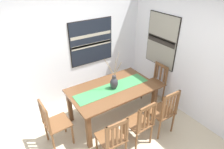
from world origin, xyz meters
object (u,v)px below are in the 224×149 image
(chair_2, at_px, (140,123))
(chair_4, at_px, (54,123))
(dining_table, at_px, (112,93))
(centerpiece_vase, at_px, (114,83))
(chair_1, at_px, (113,138))
(painting_on_back_wall, at_px, (91,42))
(painting_on_side_wall, at_px, (162,41))
(chair_3, at_px, (155,82))
(chair_0, at_px, (164,111))

(chair_2, relative_size, chair_4, 1.01)
(dining_table, distance_m, centerpiece_vase, 0.25)
(chair_1, height_order, chair_2, chair_2)
(centerpiece_vase, bearing_deg, painting_on_back_wall, 83.98)
(centerpiece_vase, relative_size, chair_4, 0.78)
(dining_table, distance_m, chair_1, 1.06)
(chair_4, relative_size, painting_on_side_wall, 0.80)
(chair_3, distance_m, painting_on_back_wall, 1.77)
(centerpiece_vase, height_order, chair_4, centerpiece_vase)
(centerpiece_vase, bearing_deg, chair_2, -89.68)
(chair_0, relative_size, chair_2, 1.03)
(centerpiece_vase, relative_size, chair_2, 0.77)
(chair_0, bearing_deg, painting_on_side_wall, 50.42)
(painting_on_back_wall, xyz_separation_m, painting_on_side_wall, (1.30, -0.90, 0.04))
(dining_table, xyz_separation_m, chair_0, (0.58, -0.87, -0.14))
(painting_on_side_wall, bearing_deg, chair_1, -152.74)
(chair_1, height_order, painting_on_back_wall, painting_on_back_wall)
(chair_1, distance_m, painting_on_back_wall, 2.24)
(dining_table, xyz_separation_m, chair_4, (-1.24, -0.02, -0.16))
(chair_0, distance_m, painting_on_back_wall, 2.16)
(chair_2, distance_m, painting_on_side_wall, 1.96)
(chair_0, xyz_separation_m, painting_on_back_wall, (-0.45, 1.93, 0.86))
(chair_3, bearing_deg, chair_2, -144.70)
(chair_0, height_order, chair_4, chair_0)
(chair_1, height_order, chair_3, chair_1)
(chair_2, height_order, chair_3, chair_2)
(dining_table, height_order, centerpiece_vase, centerpiece_vase)
(dining_table, relative_size, painting_on_back_wall, 1.62)
(painting_on_back_wall, relative_size, painting_on_side_wall, 0.89)
(chair_1, distance_m, chair_3, 1.99)
(chair_2, relative_size, painting_on_back_wall, 0.91)
(centerpiece_vase, xyz_separation_m, chair_0, (0.56, -0.84, -0.38))
(painting_on_back_wall, bearing_deg, painting_on_side_wall, -34.73)
(chair_2, height_order, painting_on_side_wall, painting_on_side_wall)
(dining_table, bearing_deg, chair_3, -0.31)
(painting_on_back_wall, bearing_deg, chair_2, -93.31)
(dining_table, height_order, painting_on_back_wall, painting_on_back_wall)
(chair_1, xyz_separation_m, chair_3, (1.79, 0.86, -0.01))
(chair_3, bearing_deg, chair_0, -126.43)
(chair_4, distance_m, painting_on_side_wall, 2.83)
(painting_on_side_wall, bearing_deg, painting_on_back_wall, 145.27)
(chair_1, bearing_deg, painting_on_back_wall, 69.94)
(chair_4, height_order, painting_on_back_wall, painting_on_back_wall)
(centerpiece_vase, distance_m, painting_on_side_wall, 1.52)
(centerpiece_vase, bearing_deg, chair_4, 179.38)
(chair_4, bearing_deg, centerpiece_vase, -0.62)
(centerpiece_vase, xyz_separation_m, chair_2, (0.00, -0.82, -0.40))
(chair_4, height_order, painting_on_side_wall, painting_on_side_wall)
(centerpiece_vase, bearing_deg, chair_3, 1.14)
(dining_table, bearing_deg, painting_on_back_wall, 82.91)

